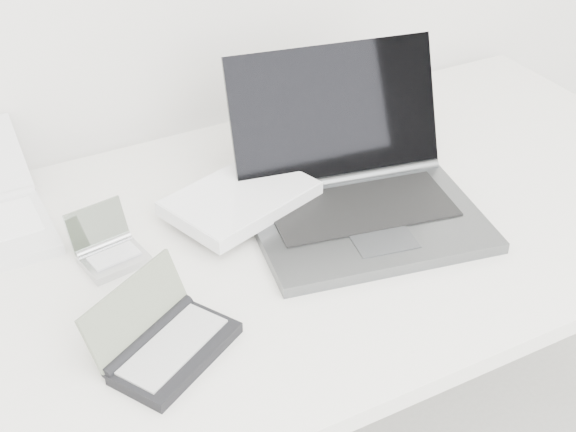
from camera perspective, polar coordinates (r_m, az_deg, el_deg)
name	(u,v)px	position (r m, az deg, el deg)	size (l,w,h in m)	color
desk	(292,250)	(1.39, 0.31, -2.43)	(1.60, 0.80, 0.73)	white
laptop_large	(329,192)	(1.39, 2.92, 1.68)	(0.55, 0.43, 0.25)	#515456
pda_silver	(109,250)	(1.32, -12.60, -2.37)	(0.11, 0.12, 0.08)	#BBBCC0
palmtop_charcoal	(165,341)	(1.14, -8.77, -8.80)	(0.23, 0.21, 0.10)	black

